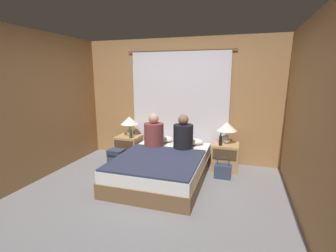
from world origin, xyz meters
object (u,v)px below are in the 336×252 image
lamp_left (129,122)px  handbag_on_floor (223,171)px  beer_bottle_on_left_stand (131,134)px  nightstand_left (129,148)px  person_right_in_bed (183,135)px  bed (163,167)px  lamp_right (227,128)px  backpack_on_floor (116,157)px  person_left_in_bed (154,133)px  beer_bottle_on_right_stand (221,140)px  nightstand_right (225,157)px  pillow_right (191,141)px  pillow_left (161,139)px

lamp_left → handbag_on_floor: size_ratio=1.04×
lamp_left → beer_bottle_on_left_stand: lamp_left is taller
beer_bottle_on_left_stand → handbag_on_floor: (1.88, -0.25, -0.48)m
nightstand_left → person_right_in_bed: 1.36m
bed → nightstand_left: nightstand_left is taller
lamp_right → backpack_on_floor: bearing=-165.2°
person_left_in_bed → beer_bottle_on_right_stand: person_left_in_bed is taller
beer_bottle_on_left_stand → nightstand_right: bearing=4.1°
person_right_in_bed → beer_bottle_on_left_stand: person_right_in_bed is taller
lamp_left → beer_bottle_on_left_stand: 0.31m
bed → backpack_on_floor: bearing=167.2°
pillow_right → person_left_in_bed: 0.76m
bed → pillow_left: (-0.31, 0.81, 0.27)m
person_right_in_bed → handbag_on_floor: 0.94m
bed → person_right_in_bed: bearing=59.9°
nightstand_right → lamp_left: (-2.01, 0.06, 0.55)m
nightstand_right → beer_bottle_on_left_stand: 1.92m
person_left_in_bed → beer_bottle_on_left_stand: (-0.56, 0.15, -0.08)m
pillow_left → bed: bearing=-68.9°
nightstand_right → pillow_left: (-1.32, 0.09, 0.23)m
person_right_in_bed → backpack_on_floor: person_right_in_bed is taller
lamp_left → person_left_in_bed: (0.68, -0.34, -0.12)m
beer_bottle_on_right_stand → backpack_on_floor: 2.02m
nightstand_left → beer_bottle_on_left_stand: size_ratio=2.22×
nightstand_left → beer_bottle_on_right_stand: bearing=-4.1°
lamp_left → pillow_left: bearing=2.7°
nightstand_right → person_left_in_bed: size_ratio=0.80×
person_right_in_bed → beer_bottle_on_right_stand: size_ratio=2.77×
lamp_right → pillow_left: lamp_right is taller
lamp_left → person_right_in_bed: person_right_in_bed is taller
bed → beer_bottle_on_right_stand: beer_bottle_on_right_stand is taller
nightstand_right → backpack_on_floor: size_ratio=1.45×
beer_bottle_on_left_stand → backpack_on_floor: size_ratio=0.65×
pillow_left → nightstand_right: bearing=-4.1°
pillow_left → beer_bottle_on_left_stand: bearing=-157.9°
lamp_left → pillow_right: (1.32, 0.03, -0.32)m
lamp_right → beer_bottle_on_right_stand: (-0.09, -0.20, -0.20)m
pillow_right → handbag_on_floor: size_ratio=1.33×
beer_bottle_on_left_stand → beer_bottle_on_right_stand: (1.79, 0.00, 0.00)m
beer_bottle_on_left_stand → handbag_on_floor: bearing=-7.5°
person_right_in_bed → beer_bottle_on_right_stand: 0.68m
lamp_right → pillow_right: bearing=177.3°
person_left_in_bed → pillow_left: bearing=88.4°
nightstand_left → nightstand_right: bearing=0.0°
bed → beer_bottle_on_right_stand: 1.15m
lamp_left → lamp_right: (2.01, 0.00, 0.00)m
pillow_right → beer_bottle_on_left_stand: size_ratio=2.21×
bed → beer_bottle_on_right_stand: size_ratio=8.56×
lamp_left → person_left_in_bed: bearing=-26.8°
nightstand_left → nightstand_right: size_ratio=1.00×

